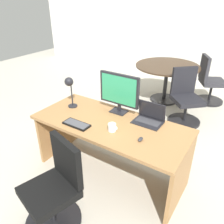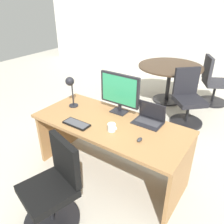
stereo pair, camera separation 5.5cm
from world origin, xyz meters
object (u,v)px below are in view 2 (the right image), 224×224
meeting_chair_far (212,85)px  office_chair (54,192)px  monitor (120,91)px  meeting_table (169,75)px  meeting_chair_near (187,102)px  laptop (150,116)px  mouse (140,140)px  keyboard (77,124)px  desk (113,136)px  desk_lamp (70,85)px  coffee_mug (112,127)px

meeting_chair_far → office_chair: bearing=-98.5°
monitor → meeting_chair_far: 2.76m
office_chair → meeting_table: bearing=93.6°
office_chair → meeting_chair_near: meeting_chair_near is taller
monitor → laptop: 0.47m
mouse → meeting_table: bearing=105.5°
keyboard → mouse: mouse is taller
desk → monitor: (-0.06, 0.23, 0.50)m
meeting_chair_near → laptop: bearing=-89.4°
meeting_table → laptop: bearing=-74.0°
laptop → desk_lamp: 1.05m
coffee_mug → office_chair: (-0.17, -0.73, -0.42)m
monitor → meeting_chair_near: 1.74m
keyboard → office_chair: (0.23, -0.61, -0.39)m
meeting_table → office_chair: bearing=-86.4°
meeting_chair_near → desk: bearing=-101.0°
desk_lamp → meeting_chair_near: (0.99, 1.79, -0.66)m
mouse → meeting_chair_near: meeting_chair_near is taller
coffee_mug → office_chair: bearing=-103.4°
laptop → meeting_chair_far: 2.66m
desk_lamp → coffee_mug: bearing=-13.6°
laptop → meeting_chair_near: (-0.02, 1.55, -0.43)m
monitor → meeting_chair_near: size_ratio=0.55×
monitor → meeting_table: monitor is taller
laptop → mouse: bearing=-77.3°
desk → office_chair: office_chair is taller
desk → meeting_chair_far: (0.51, 2.86, -0.14)m
coffee_mug → meeting_table: 2.65m
laptop → keyboard: size_ratio=1.03×
coffee_mug → meeting_chair_near: meeting_chair_near is taller
office_chair → keyboard: bearing=110.4°
laptop → desk: bearing=-147.0°
office_chair → meeting_table: size_ratio=0.71×
desk → meeting_chair_near: bearing=79.0°
laptop → keyboard: (-0.65, -0.54, -0.06)m
meeting_table → desk_lamp: bearing=-98.7°
monitor → laptop: bearing=0.9°
mouse → meeting_chair_far: bearing=89.1°
desk → monitor: 0.55m
monitor → coffee_mug: bearing=-67.5°
keyboard → coffee_mug: (0.40, 0.12, 0.03)m
laptop → meeting_chair_far: bearing=86.9°
office_chair → coffee_mug: bearing=76.6°
keyboard → meeting_chair_near: (0.63, 2.09, -0.37)m
meeting_table → meeting_chair_near: 0.91m
keyboard → desk_lamp: bearing=139.2°
keyboard → laptop: bearing=39.8°
monitor → coffee_mug: (0.17, -0.41, -0.24)m
desk_lamp → office_chair: bearing=-57.6°
monitor → mouse: 0.71m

